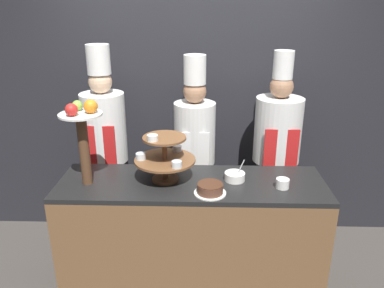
{
  "coord_description": "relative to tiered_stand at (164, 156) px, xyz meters",
  "views": [
    {
      "loc": [
        0.07,
        -2.11,
        2.15
      ],
      "look_at": [
        0.0,
        0.39,
        1.2
      ],
      "focal_mm": 35.0,
      "sensor_mm": 36.0,
      "label": 1
    }
  ],
  "objects": [
    {
      "name": "wall_back",
      "position": [
        0.19,
        0.94,
        0.26
      ],
      "size": [
        10.0,
        0.06,
        2.8
      ],
      "color": "#232328",
      "rests_on": "ground_plane"
    },
    {
      "name": "buffet_counter",
      "position": [
        0.19,
        -0.02,
        -0.67
      ],
      "size": [
        1.91,
        0.59,
        0.95
      ],
      "color": "brown",
      "rests_on": "ground_plane"
    },
    {
      "name": "tiered_stand",
      "position": [
        0.0,
        0.0,
        0.0
      ],
      "size": [
        0.43,
        0.43,
        0.37
      ],
      "color": "brown",
      "rests_on": "buffet_counter"
    },
    {
      "name": "fruit_pedestal",
      "position": [
        -0.54,
        -0.07,
        0.21
      ],
      "size": [
        0.29,
        0.29,
        0.61
      ],
      "color": "brown",
      "rests_on": "buffet_counter"
    },
    {
      "name": "cake_round",
      "position": [
        0.32,
        -0.2,
        -0.16
      ],
      "size": [
        0.22,
        0.22,
        0.07
      ],
      "color": "white",
      "rests_on": "buffet_counter"
    },
    {
      "name": "cup_white",
      "position": [
        0.82,
        -0.1,
        -0.16
      ],
      "size": [
        0.09,
        0.09,
        0.07
      ],
      "color": "white",
      "rests_on": "buffet_counter"
    },
    {
      "name": "serving_bowl_far",
      "position": [
        0.5,
        0.01,
        -0.16
      ],
      "size": [
        0.15,
        0.15,
        0.16
      ],
      "color": "white",
      "rests_on": "buffet_counter"
    },
    {
      "name": "chef_left",
      "position": [
        -0.57,
        0.56,
        -0.13
      ],
      "size": [
        0.37,
        0.37,
        1.85
      ],
      "color": "#28282D",
      "rests_on": "ground_plane"
    },
    {
      "name": "chef_center_left",
      "position": [
        0.2,
        0.56,
        -0.17
      ],
      "size": [
        0.35,
        0.35,
        1.77
      ],
      "color": "#38332D",
      "rests_on": "ground_plane"
    },
    {
      "name": "chef_center_right",
      "position": [
        0.9,
        0.56,
        -0.16
      ],
      "size": [
        0.39,
        0.39,
        1.81
      ],
      "color": "#38332D",
      "rests_on": "ground_plane"
    }
  ]
}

